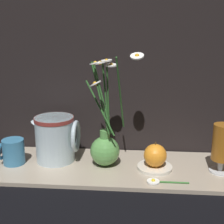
{
  "coord_description": "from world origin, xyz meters",
  "views": [
    {
      "loc": [
        0.07,
        -0.9,
        0.44
      ],
      "look_at": [
        -0.01,
        0.0,
        0.19
      ],
      "focal_mm": 50.0,
      "sensor_mm": 36.0,
      "label": 1
    }
  ],
  "objects": [
    {
      "name": "orange_fruit",
      "position": [
        0.12,
        -0.01,
        0.06
      ],
      "size": [
        0.07,
        0.07,
        0.08
      ],
      "color": "orange",
      "rests_on": "saucer_plate"
    },
    {
      "name": "ceramic_pitcher",
      "position": [
        -0.19,
        0.03,
        0.09
      ],
      "size": [
        0.15,
        0.13,
        0.16
      ],
      "color": "silver",
      "rests_on": "shelf"
    },
    {
      "name": "loose_daisy",
      "position": [
        0.13,
        -0.1,
        0.02
      ],
      "size": [
        0.12,
        0.04,
        0.01
      ],
      "color": "#336B2D",
      "rests_on": "shelf"
    },
    {
      "name": "shelf",
      "position": [
        0.0,
        0.0,
        0.01
      ],
      "size": [
        0.8,
        0.27,
        0.01
      ],
      "color": "tan",
      "rests_on": "ground_plane"
    },
    {
      "name": "ground_plane",
      "position": [
        0.0,
        0.0,
        0.0
      ],
      "size": [
        6.0,
        6.0,
        0.0
      ],
      "primitive_type": "plane",
      "color": "black"
    },
    {
      "name": "tea_glass",
      "position": [
        0.32,
        -0.01,
        0.1
      ],
      "size": [
        0.06,
        0.06,
        0.15
      ],
      "color": "silver",
      "rests_on": "shelf"
    },
    {
      "name": "vase_with_flowers",
      "position": [
        -0.03,
        0.01,
        0.08
      ],
      "size": [
        0.17,
        0.15,
        0.35
      ],
      "color": "#59994C",
      "rests_on": "shelf"
    },
    {
      "name": "yellow_mug",
      "position": [
        -0.33,
        -0.01,
        0.05
      ],
      "size": [
        0.08,
        0.07,
        0.08
      ],
      "color": "teal",
      "rests_on": "shelf"
    },
    {
      "name": "saucer_plate",
      "position": [
        0.12,
        -0.01,
        0.02
      ],
      "size": [
        0.11,
        0.11,
        0.01
      ],
      "color": "silver",
      "rests_on": "shelf"
    }
  ]
}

